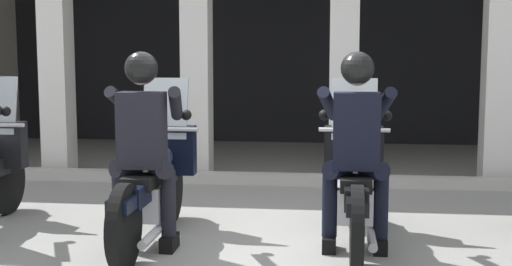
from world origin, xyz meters
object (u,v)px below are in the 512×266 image
(motorcycle_center_left, at_px, (154,181))
(police_officer_center_right, at_px, (356,135))
(police_officer_center_left, at_px, (143,134))
(motorcycle_center_right, at_px, (355,183))

(motorcycle_center_left, height_order, police_officer_center_right, police_officer_center_right)
(police_officer_center_left, distance_m, police_officer_center_right, 1.68)
(motorcycle_center_left, bearing_deg, motorcycle_center_right, 14.13)
(motorcycle_center_left, relative_size, motorcycle_center_right, 1.00)
(police_officer_center_left, distance_m, motorcycle_center_right, 1.78)
(motorcycle_center_right, xyz_separation_m, police_officer_center_right, (-0.00, -0.28, 0.44))
(police_officer_center_left, relative_size, motorcycle_center_right, 0.78)
(police_officer_center_left, bearing_deg, motorcycle_center_left, 99.31)
(motorcycle_center_right, bearing_deg, motorcycle_center_left, -159.85)
(motorcycle_center_left, xyz_separation_m, police_officer_center_left, (-0.00, -0.28, 0.44))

